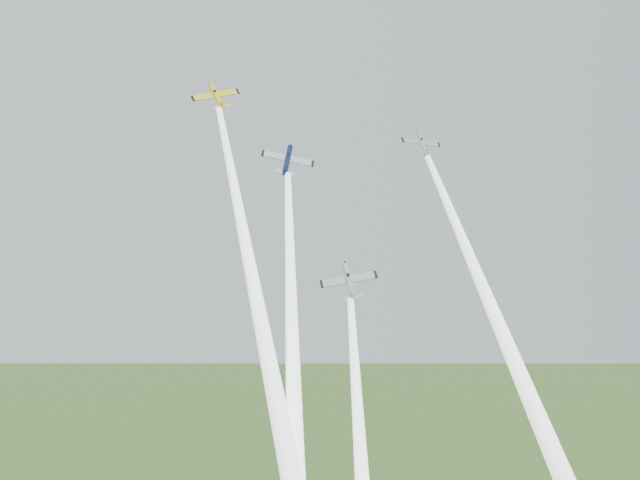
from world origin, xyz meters
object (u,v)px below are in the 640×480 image
at_px(plane_silver_low, 349,282).
at_px(plane_yellow, 217,96).
at_px(plane_silver_right, 422,143).
at_px(plane_navy, 287,160).

bearing_deg(plane_silver_low, plane_yellow, 146.61).
bearing_deg(plane_yellow, plane_silver_right, -15.52).
bearing_deg(plane_silver_low, plane_navy, 131.93).
bearing_deg(plane_navy, plane_silver_right, 9.19).
height_order(plane_yellow, plane_navy, plane_yellow).
distance_m(plane_yellow, plane_silver_low, 37.22).
bearing_deg(plane_navy, plane_silver_low, -49.96).
height_order(plane_silver_right, plane_silver_low, plane_silver_right).
height_order(plane_yellow, plane_silver_right, plane_yellow).
distance_m(plane_yellow, plane_silver_right, 32.84).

